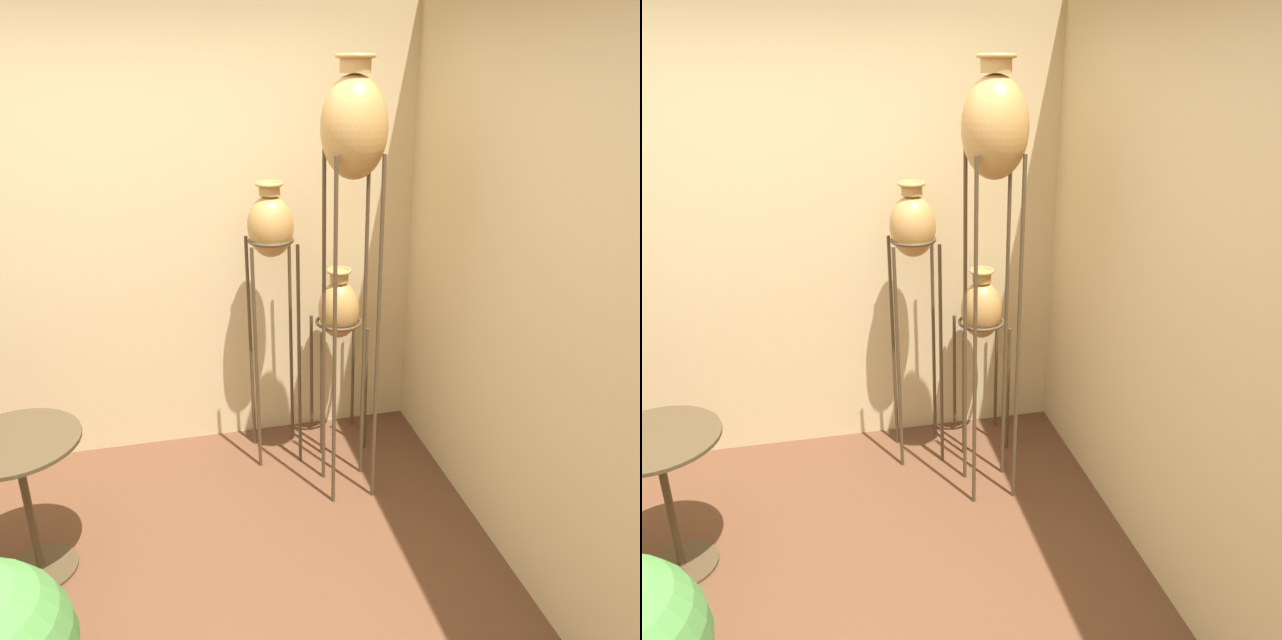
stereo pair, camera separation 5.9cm
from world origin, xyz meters
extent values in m
cube|color=#D1B784|center=(0.00, 1.68, 1.35)|extent=(7.30, 0.06, 2.70)
cube|color=#D1B784|center=(1.68, 0.00, 1.35)|extent=(0.06, 7.30, 2.70)
cylinder|color=#473823|center=(0.95, 0.82, 0.93)|extent=(0.02, 0.02, 1.85)
cylinder|color=#473823|center=(1.18, 0.82, 0.93)|extent=(0.02, 0.02, 1.85)
cylinder|color=#473823|center=(0.95, 1.05, 0.93)|extent=(0.02, 0.02, 1.85)
cylinder|color=#473823|center=(1.18, 1.05, 0.93)|extent=(0.02, 0.02, 1.85)
torus|color=#473823|center=(1.07, 0.93, 1.85)|extent=(0.23, 0.23, 0.02)
ellipsoid|color=#B28447|center=(1.07, 0.93, 1.96)|extent=(0.31, 0.31, 0.46)
cylinder|color=#B28447|center=(1.07, 0.93, 2.22)|extent=(0.14, 0.14, 0.07)
torus|color=#B28447|center=(1.07, 0.93, 2.26)|extent=(0.18, 0.18, 0.02)
cylinder|color=#473823|center=(0.61, 1.25, 0.67)|extent=(0.02, 0.02, 1.35)
cylinder|color=#473823|center=(0.86, 1.25, 0.67)|extent=(0.02, 0.02, 1.35)
cylinder|color=#473823|center=(0.61, 1.49, 0.67)|extent=(0.02, 0.02, 1.35)
cylinder|color=#473823|center=(0.86, 1.49, 0.67)|extent=(0.02, 0.02, 1.35)
torus|color=#473823|center=(0.74, 1.37, 1.35)|extent=(0.25, 0.25, 0.02)
ellipsoid|color=#B28447|center=(0.74, 1.37, 1.42)|extent=(0.25, 0.25, 0.33)
cylinder|color=#B28447|center=(0.74, 1.37, 1.62)|extent=(0.11, 0.11, 0.06)
torus|color=#B28447|center=(0.74, 1.37, 1.65)|extent=(0.15, 0.15, 0.02)
cylinder|color=#473823|center=(1.00, 1.29, 0.40)|extent=(0.02, 0.02, 0.81)
cylinder|color=#473823|center=(1.27, 1.29, 0.40)|extent=(0.02, 0.02, 0.81)
cylinder|color=#473823|center=(1.00, 1.56, 0.40)|extent=(0.02, 0.02, 0.81)
cylinder|color=#473823|center=(1.27, 1.56, 0.40)|extent=(0.02, 0.02, 0.81)
torus|color=#473823|center=(1.14, 1.42, 0.81)|extent=(0.28, 0.28, 0.02)
ellipsoid|color=#B28447|center=(1.14, 1.42, 0.89)|extent=(0.24, 0.24, 0.35)
cylinder|color=#B28447|center=(1.14, 1.42, 1.09)|extent=(0.11, 0.11, 0.07)
torus|color=#B28447|center=(1.14, 1.42, 1.13)|extent=(0.15, 0.15, 0.02)
cylinder|color=#473823|center=(-0.52, 0.65, 0.01)|extent=(0.33, 0.33, 0.01)
cylinder|color=#473823|center=(-0.52, 0.65, 0.36)|extent=(0.04, 0.04, 0.69)
cylinder|color=#473823|center=(-0.52, 0.65, 0.71)|extent=(0.55, 0.55, 0.02)
camera|label=1|loc=(0.23, -1.89, 2.21)|focal=35.00mm
camera|label=2|loc=(0.28, -1.90, 2.21)|focal=35.00mm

